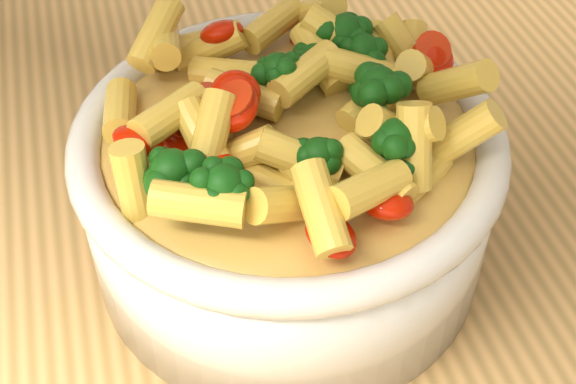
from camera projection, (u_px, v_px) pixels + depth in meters
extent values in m
cube|color=tan|center=(182.00, 256.00, 0.55)|extent=(1.20, 0.80, 0.04)
cylinder|color=tan|center=(530.00, 210.00, 1.21)|extent=(0.05, 0.05, 0.86)
cylinder|color=silver|center=(288.00, 198.00, 0.49)|extent=(0.24, 0.24, 0.10)
ellipsoid|color=silver|center=(288.00, 231.00, 0.51)|extent=(0.22, 0.22, 0.04)
torus|color=silver|center=(288.00, 138.00, 0.46)|extent=(0.25, 0.25, 0.02)
ellipsoid|color=#F2B352|center=(288.00, 138.00, 0.46)|extent=(0.22, 0.22, 0.02)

